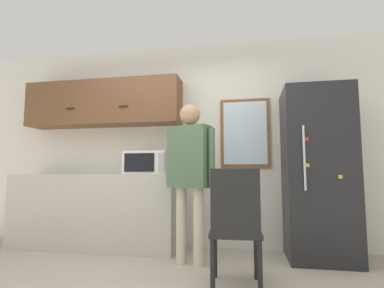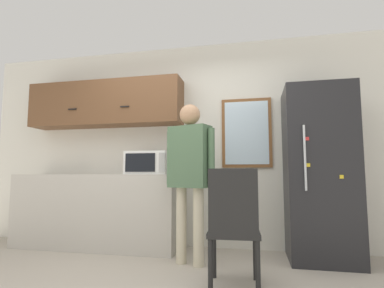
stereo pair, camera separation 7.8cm
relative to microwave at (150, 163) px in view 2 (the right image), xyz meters
name	(u,v)px [view 2 (the right image)]	position (x,y,z in m)	size (l,w,h in m)	color
back_wall	(187,144)	(0.40, 0.38, 0.27)	(6.00, 0.06, 2.70)	silver
counter	(98,210)	(-0.72, 0.05, -0.61)	(2.16, 0.59, 0.93)	#BCB7AD
upper_cabinets	(105,104)	(-0.72, 0.17, 0.82)	(2.16, 0.38, 0.61)	brown
microwave	(150,163)	(0.00, 0.00, 0.00)	(0.53, 0.42, 0.28)	white
person	(190,165)	(0.61, -0.42, -0.04)	(0.56, 0.35, 1.70)	beige
refrigerator	(319,173)	(1.99, 0.00, -0.12)	(0.71, 0.71, 1.91)	#232326
chair	(233,223)	(1.11, -1.01, -0.54)	(0.45, 0.45, 0.98)	black
window	(246,133)	(1.19, 0.34, 0.39)	(0.63, 0.05, 0.90)	brown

